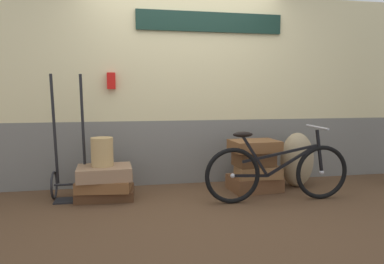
# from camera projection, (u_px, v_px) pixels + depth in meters

# --- Properties ---
(ground) EXTENTS (9.49, 5.20, 0.06)m
(ground) POSITION_uv_depth(u_px,v_px,m) (195.00, 203.00, 3.88)
(ground) COLOR #513823
(station_building) EXTENTS (7.49, 0.74, 2.46)m
(station_building) POSITION_uv_depth(u_px,v_px,m) (184.00, 90.00, 4.57)
(station_building) COLOR slate
(station_building) RESTS_ON ground
(suitcase_0) EXTENTS (0.65, 0.47, 0.11)m
(suitcase_0) POSITION_uv_depth(u_px,v_px,m) (106.00, 193.00, 3.96)
(suitcase_0) COLOR #4C2D19
(suitcase_0) RESTS_ON ground
(suitcase_1) EXTENTS (0.63, 0.53, 0.12)m
(suitcase_1) POSITION_uv_depth(u_px,v_px,m) (105.00, 184.00, 3.92)
(suitcase_1) COLOR brown
(suitcase_1) RESTS_ON suitcase_0
(suitcase_2) EXTENTS (0.61, 0.46, 0.15)m
(suitcase_2) POSITION_uv_depth(u_px,v_px,m) (104.00, 173.00, 3.88)
(suitcase_2) COLOR #937051
(suitcase_2) RESTS_ON suitcase_1
(suitcase_3) EXTENTS (0.63, 0.49, 0.18)m
(suitcase_3) POSITION_uv_depth(u_px,v_px,m) (254.00, 183.00, 4.28)
(suitcase_3) COLOR brown
(suitcase_3) RESTS_ON ground
(suitcase_4) EXTENTS (0.53, 0.42, 0.13)m
(suitcase_4) POSITION_uv_depth(u_px,v_px,m) (258.00, 171.00, 4.23)
(suitcase_4) COLOR olive
(suitcase_4) RESTS_ON suitcase_3
(suitcase_5) EXTENTS (0.49, 0.37, 0.18)m
(suitcase_5) POSITION_uv_depth(u_px,v_px,m) (254.00, 158.00, 4.23)
(suitcase_5) COLOR brown
(suitcase_5) RESTS_ON suitcase_4
(suitcase_6) EXTENTS (0.59, 0.45, 0.13)m
(suitcase_6) POSITION_uv_depth(u_px,v_px,m) (254.00, 146.00, 4.20)
(suitcase_6) COLOR brown
(suitcase_6) RESTS_ON suitcase_5
(wicker_basket) EXTENTS (0.24, 0.24, 0.32)m
(wicker_basket) POSITION_uv_depth(u_px,v_px,m) (102.00, 152.00, 3.88)
(wicker_basket) COLOR tan
(wicker_basket) RESTS_ON suitcase_2
(luggage_trolley) EXTENTS (0.39, 0.38, 1.40)m
(luggage_trolley) POSITION_uv_depth(u_px,v_px,m) (70.00, 171.00, 3.92)
(luggage_trolley) COLOR black
(luggage_trolley) RESTS_ON ground
(burlap_sack) EXTENTS (0.42, 0.36, 0.69)m
(burlap_sack) POSITION_uv_depth(u_px,v_px,m) (297.00, 160.00, 4.42)
(burlap_sack) COLOR #9E8966
(burlap_sack) RESTS_ON ground
(bicycle) EXTENTS (1.65, 0.46, 0.83)m
(bicycle) POSITION_uv_depth(u_px,v_px,m) (277.00, 172.00, 3.82)
(bicycle) COLOR black
(bicycle) RESTS_ON ground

